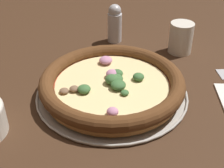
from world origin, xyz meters
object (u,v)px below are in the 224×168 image
object	(u,v)px
pizza_tray	(112,93)
pizza	(112,84)
drinking_cup	(181,38)
pepper_shaker	(115,23)

from	to	relation	value
pizza_tray	pizza	distance (m)	0.02
pizza	drinking_cup	bearing A→B (deg)	-109.28
drinking_cup	pepper_shaker	xyz separation A→B (m)	(0.18, 0.01, 0.01)
pizza_tray	drinking_cup	distance (m)	0.27
pizza	pepper_shaker	size ratio (longest dim) A/B	2.85
pizza_tray	drinking_cup	bearing A→B (deg)	-109.25
pizza	drinking_cup	size ratio (longest dim) A/B	3.78
pizza_tray	pizza	size ratio (longest dim) A/B	1.06
drinking_cup	pepper_shaker	bearing A→B (deg)	2.01
pizza	pepper_shaker	world-z (taller)	pepper_shaker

